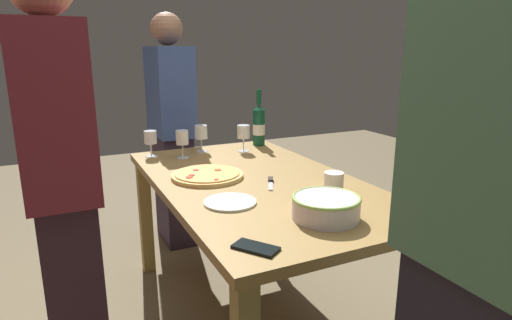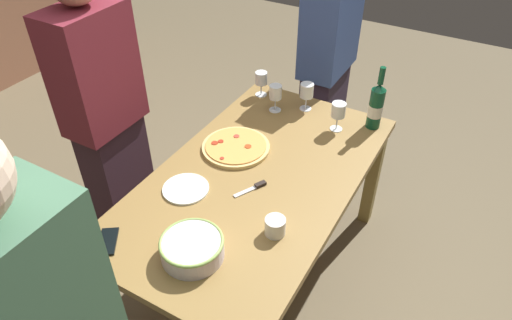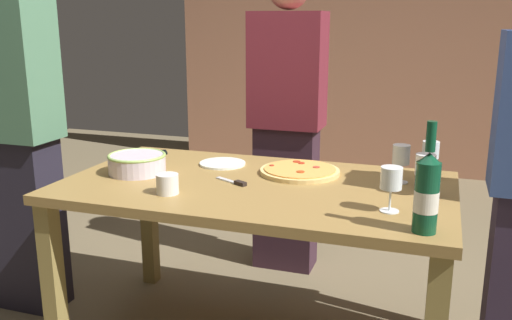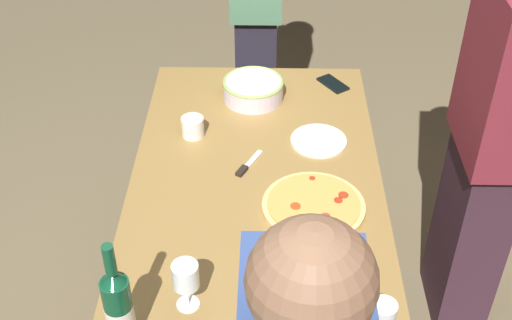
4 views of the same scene
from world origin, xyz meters
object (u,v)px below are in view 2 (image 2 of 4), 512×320
(dining_table, at_px, (256,190))
(wine_bottle, at_px, (376,106))
(wine_glass_near_pizza, at_px, (338,111))
(wine_glass_far_left, at_px, (275,94))
(person_host, at_px, (106,119))
(wine_glass_by_bottle, at_px, (261,79))
(person_guest_right, at_px, (327,67))
(wine_glass_far_right, at_px, (307,92))
(pizza, at_px, (236,147))
(pizza_knife, at_px, (254,187))
(serving_bowl, at_px, (192,247))
(side_plate, at_px, (186,189))
(cup_amber, at_px, (275,226))
(cell_phone, at_px, (108,241))

(dining_table, height_order, wine_bottle, wine_bottle)
(wine_glass_near_pizza, bearing_deg, wine_glass_far_left, 89.28)
(person_host, bearing_deg, wine_glass_by_bottle, 50.91)
(person_guest_right, bearing_deg, wine_glass_by_bottle, -33.91)
(wine_glass_far_right, bearing_deg, pizza, 164.17)
(wine_glass_near_pizza, bearing_deg, pizza_knife, 166.95)
(pizza, bearing_deg, wine_glass_by_bottle, 15.73)
(wine_glass_by_bottle, height_order, person_host, person_host)
(serving_bowl, distance_m, person_host, 0.97)
(wine_glass_far_left, xyz_separation_m, side_plate, (-0.81, 0.04, -0.11))
(cup_amber, height_order, person_guest_right, person_guest_right)
(cell_phone, bearing_deg, wine_bottle, -151.17)
(wine_bottle, relative_size, person_guest_right, 0.23)
(person_host, bearing_deg, serving_bowl, -34.17)
(wine_glass_by_bottle, height_order, cell_phone, wine_glass_by_bottle)
(serving_bowl, relative_size, wine_glass_near_pizza, 1.57)
(wine_glass_far_right, distance_m, person_guest_right, 0.47)
(pizza, distance_m, serving_bowl, 0.72)
(wine_glass_near_pizza, xyz_separation_m, wine_glass_far_right, (0.11, 0.23, -0.01))
(wine_glass_near_pizza, relative_size, side_plate, 0.75)
(wine_glass_far_right, distance_m, cell_phone, 1.36)
(pizza_knife, bearing_deg, person_host, 91.42)
(cell_phone, bearing_deg, wine_glass_far_left, -130.56)
(dining_table, bearing_deg, person_guest_right, 5.56)
(cup_amber, relative_size, person_host, 0.05)
(pizza_knife, bearing_deg, wine_bottle, -22.23)
(pizza, xyz_separation_m, person_guest_right, (0.99, -0.09, 0.04))
(pizza, xyz_separation_m, wine_glass_by_bottle, (0.54, 0.15, 0.09))
(serving_bowl, relative_size, person_guest_right, 0.16)
(serving_bowl, bearing_deg, person_guest_right, 4.53)
(wine_glass_far_left, bearing_deg, pizza, 179.61)
(side_plate, bearing_deg, wine_glass_far_left, -2.85)
(cup_amber, relative_size, side_plate, 0.40)
(wine_bottle, bearing_deg, wine_glass_by_bottle, 90.50)
(wine_glass_by_bottle, xyz_separation_m, side_plate, (-0.92, -0.11, -0.10))
(wine_glass_far_right, bearing_deg, cup_amber, -162.54)
(serving_bowl, bearing_deg, cell_phone, 108.70)
(pizza, relative_size, wine_glass_by_bottle, 2.31)
(wine_glass_far_right, bearing_deg, serving_bowl, -176.68)
(cup_amber, bearing_deg, cell_phone, 123.97)
(wine_bottle, relative_size, wine_glass_near_pizza, 2.21)
(wine_glass_near_pizza, height_order, side_plate, wine_glass_near_pizza)
(serving_bowl, height_order, wine_bottle, wine_bottle)
(person_guest_right, bearing_deg, pizza_knife, 1.36)
(dining_table, xyz_separation_m, cup_amber, (-0.28, -0.25, 0.13))
(pizza, relative_size, serving_bowl, 1.38)
(side_plate, bearing_deg, person_guest_right, -5.24)
(person_host, bearing_deg, dining_table, 0.00)
(pizza, height_order, wine_bottle, wine_bottle)
(wine_bottle, relative_size, wine_glass_far_right, 2.20)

